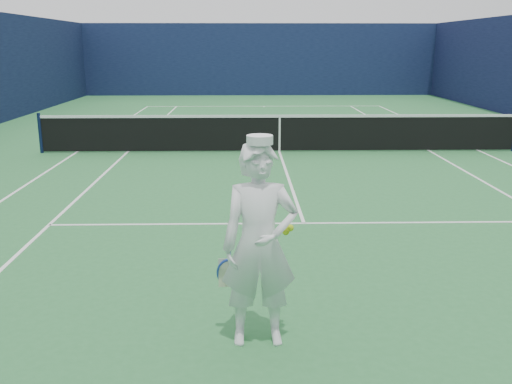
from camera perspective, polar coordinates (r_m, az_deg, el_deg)
ground at (r=15.51m, az=2.35°, el=4.02°), size 80.00×80.00×0.00m
court_markings at (r=15.51m, az=2.35°, el=4.04°), size 11.03×23.83×0.01m
windscreen_fence at (r=15.27m, az=2.43°, el=11.42°), size 20.12×36.12×4.00m
tennis_net at (r=15.42m, az=2.37°, el=6.05°), size 12.88×0.09×1.07m
tennis_player at (r=5.38m, az=0.35°, el=-5.32°), size 0.81×0.51×2.03m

